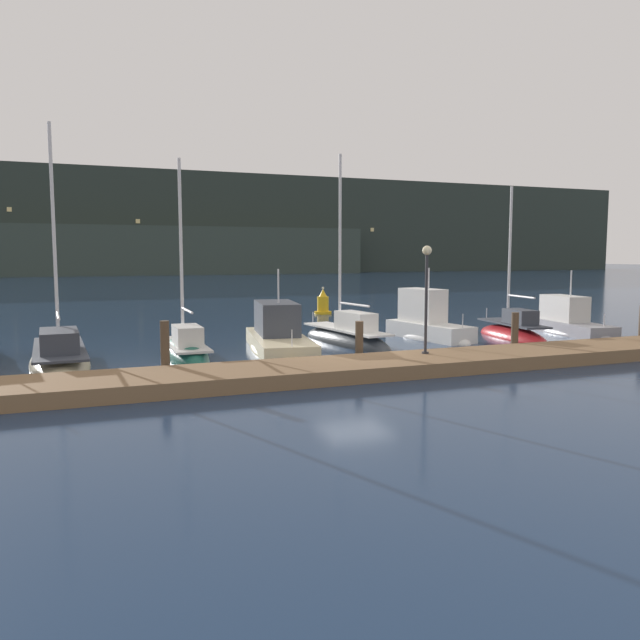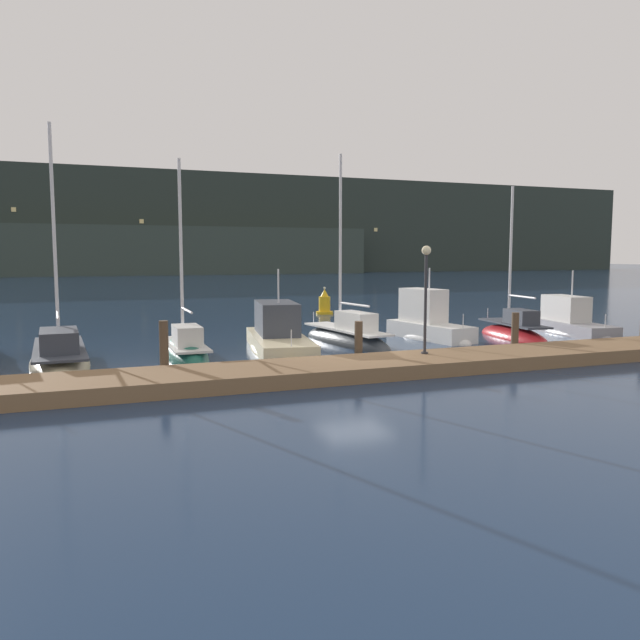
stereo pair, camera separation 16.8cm
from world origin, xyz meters
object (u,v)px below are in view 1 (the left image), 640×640
(sailboat_berth_2, at_px, (60,361))
(sailboat_berth_7, at_px, (513,335))
(sailboat_berth_3, at_px, (185,354))
(motorboat_berth_4, at_px, (279,341))
(motorboat_berth_6, at_px, (428,329))
(motorboat_berth_8, at_px, (569,328))
(dock_lamppost, at_px, (426,281))
(channel_buoy, at_px, (323,304))
(sailboat_berth_5, at_px, (347,340))

(sailboat_berth_2, xyz_separation_m, sailboat_berth_7, (19.21, 0.10, 0.02))
(sailboat_berth_3, distance_m, motorboat_berth_4, 3.84)
(sailboat_berth_2, height_order, sailboat_berth_7, sailboat_berth_2)
(sailboat_berth_3, xyz_separation_m, motorboat_berth_6, (11.20, 1.40, 0.30))
(motorboat_berth_8, bearing_deg, motorboat_berth_6, 171.59)
(motorboat_berth_8, distance_m, dock_lamppost, 12.52)
(motorboat_berth_8, relative_size, dock_lamppost, 1.60)
(sailboat_berth_3, relative_size, motorboat_berth_8, 1.38)
(sailboat_berth_7, distance_m, channel_buoy, 14.68)
(sailboat_berth_5, bearing_deg, dock_lamppost, -87.28)
(sailboat_berth_2, xyz_separation_m, motorboat_berth_4, (8.12, 0.57, 0.21))
(sailboat_berth_7, bearing_deg, motorboat_berth_8, 4.36)
(sailboat_berth_2, bearing_deg, dock_lamppost, -22.40)
(sailboat_berth_2, distance_m, channel_buoy, 21.05)
(motorboat_berth_4, bearing_deg, sailboat_berth_5, 10.98)
(sailboat_berth_3, bearing_deg, sailboat_berth_2, -179.45)
(sailboat_berth_3, relative_size, motorboat_berth_4, 1.09)
(sailboat_berth_3, distance_m, motorboat_berth_8, 18.44)
(sailboat_berth_2, relative_size, motorboat_berth_8, 1.53)
(sailboat_berth_5, xyz_separation_m, motorboat_berth_8, (11.38, -0.83, 0.15))
(motorboat_berth_4, bearing_deg, channel_buoy, 61.88)
(motorboat_berth_6, bearing_deg, sailboat_berth_3, -172.87)
(sailboat_berth_3, height_order, sailboat_berth_5, sailboat_berth_5)
(sailboat_berth_3, bearing_deg, motorboat_berth_6, 7.13)
(channel_buoy, distance_m, dock_lamppost, 19.60)
(motorboat_berth_4, xyz_separation_m, sailboat_berth_7, (11.10, -0.47, -0.19))
(motorboat_berth_6, relative_size, sailboat_berth_7, 0.71)
(motorboat_berth_8, relative_size, channel_buoy, 3.34)
(motorboat_berth_6, height_order, sailboat_berth_7, sailboat_berth_7)
(motorboat_berth_4, xyz_separation_m, sailboat_berth_5, (3.26, 0.63, -0.20))
(sailboat_berth_5, bearing_deg, motorboat_berth_4, -169.02)
(sailboat_berth_2, xyz_separation_m, channel_buoy, (15.45, 14.29, 0.49))
(motorboat_berth_4, xyz_separation_m, dock_lamppost, (3.54, -5.38, 2.58))
(sailboat_berth_2, bearing_deg, sailboat_berth_5, 6.05)
(motorboat_berth_4, bearing_deg, sailboat_berth_3, -172.04)
(dock_lamppost, bearing_deg, sailboat_berth_2, 157.60)
(sailboat_berth_3, xyz_separation_m, motorboat_berth_4, (3.80, 0.53, 0.23))
(sailboat_berth_5, height_order, dock_lamppost, sailboat_berth_5)
(motorboat_berth_6, distance_m, dock_lamppost, 7.76)
(sailboat_berth_2, bearing_deg, motorboat_berth_8, 0.94)
(motorboat_berth_4, xyz_separation_m, motorboat_berth_8, (14.64, -0.20, -0.05))
(sailboat_berth_3, distance_m, channel_buoy, 18.09)
(motorboat_berth_6, xyz_separation_m, channel_buoy, (-0.07, 12.85, 0.21))
(motorboat_berth_4, relative_size, channel_buoy, 4.24)
(sailboat_berth_3, height_order, channel_buoy, sailboat_berth_3)
(motorboat_berth_4, height_order, channel_buoy, motorboat_berth_4)
(sailboat_berth_5, height_order, channel_buoy, sailboat_berth_5)
(sailboat_berth_3, xyz_separation_m, sailboat_berth_7, (14.90, 0.06, 0.04))
(motorboat_berth_6, xyz_separation_m, dock_lamppost, (-3.86, -6.25, 2.50))
(sailboat_berth_7, bearing_deg, channel_buoy, 104.87)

